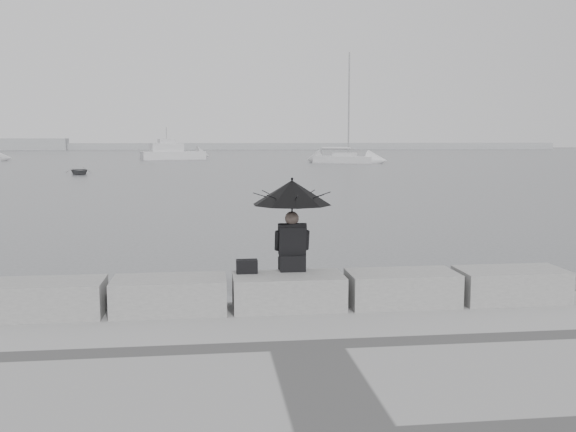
{
  "coord_description": "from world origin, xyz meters",
  "views": [
    {
      "loc": [
        -1.12,
        -9.48,
        2.97
      ],
      "look_at": [
        0.42,
        3.0,
        1.43
      ],
      "focal_mm": 40.0,
      "sensor_mm": 36.0,
      "label": 1
    }
  ],
  "objects": [
    {
      "name": "ground",
      "position": [
        0.0,
        0.0,
        0.0
      ],
      "size": [
        360.0,
        360.0,
        0.0
      ],
      "primitive_type": "plane",
      "color": "#4B4D50",
      "rests_on": "ground"
    },
    {
      "name": "stone_block_far_left",
      "position": [
        -3.4,
        -0.45,
        0.75
      ],
      "size": [
        1.6,
        0.8,
        0.5
      ],
      "primitive_type": "cube",
      "color": "slate",
      "rests_on": "promenade"
    },
    {
      "name": "stone_block_left",
      "position": [
        -1.7,
        -0.45,
        0.75
      ],
      "size": [
        1.6,
        0.8,
        0.5
      ],
      "primitive_type": "cube",
      "color": "slate",
      "rests_on": "promenade"
    },
    {
      "name": "stone_block_centre",
      "position": [
        0.0,
        -0.45,
        0.75
      ],
      "size": [
        1.6,
        0.8,
        0.5
      ],
      "primitive_type": "cube",
      "color": "slate",
      "rests_on": "promenade"
    },
    {
      "name": "stone_block_right",
      "position": [
        1.7,
        -0.45,
        0.75
      ],
      "size": [
        1.6,
        0.8,
        0.5
      ],
      "primitive_type": "cube",
      "color": "slate",
      "rests_on": "promenade"
    },
    {
      "name": "stone_block_far_right",
      "position": [
        3.4,
        -0.45,
        0.75
      ],
      "size": [
        1.6,
        0.8,
        0.5
      ],
      "primitive_type": "cube",
      "color": "slate",
      "rests_on": "promenade"
    },
    {
      "name": "seated_person",
      "position": [
        0.1,
        -0.12,
        2.01
      ],
      "size": [
        1.19,
        1.19,
        1.39
      ],
      "rotation": [
        0.0,
        0.0,
        -0.03
      ],
      "color": "black",
      "rests_on": "stone_block_centre"
    },
    {
      "name": "bag",
      "position": [
        -0.59,
        -0.25,
        1.1
      ],
      "size": [
        0.31,
        0.18,
        0.2
      ],
      "primitive_type": "cube",
      "color": "black",
      "rests_on": "stone_block_centre"
    },
    {
      "name": "distant_landmass",
      "position": [
        -8.14,
        154.51,
        0.9
      ],
      "size": [
        180.0,
        8.0,
        2.8
      ],
      "color": "gray",
      "rests_on": "ground"
    },
    {
      "name": "sailboat_right",
      "position": [
        14.87,
        65.07,
        0.53
      ],
      "size": [
        7.35,
        5.87,
        12.9
      ],
      "rotation": [
        0.0,
        0.0,
        -0.56
      ],
      "color": "silver",
      "rests_on": "ground"
    },
    {
      "name": "motor_cruiser",
      "position": [
        -5.93,
        79.94,
        0.89
      ],
      "size": [
        8.99,
        5.09,
        4.5
      ],
      "rotation": [
        0.0,
        0.0,
        0.28
      ],
      "color": "silver",
      "rests_on": "ground"
    },
    {
      "name": "dinghy",
      "position": [
        -11.64,
        44.64,
        0.26
      ],
      "size": [
        3.27,
        2.02,
        0.51
      ],
      "primitive_type": "imported",
      "rotation": [
        0.0,
        0.0,
        0.26
      ],
      "color": "slate",
      "rests_on": "ground"
    }
  ]
}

